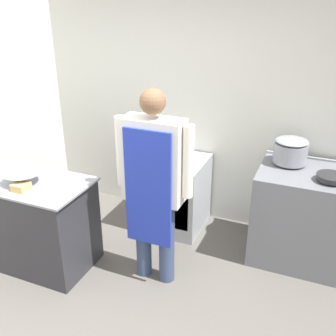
# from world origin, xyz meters

# --- Properties ---
(ground_plane) EXTENTS (14.00, 14.00, 0.00)m
(ground_plane) POSITION_xyz_m (0.00, 0.00, 0.00)
(ground_plane) COLOR #5B5651
(wall_back) EXTENTS (8.00, 0.05, 2.70)m
(wall_back) POSITION_xyz_m (0.00, 2.07, 1.35)
(wall_back) COLOR silver
(wall_back) RESTS_ON ground_plane
(prep_counter) EXTENTS (1.23, 0.65, 0.87)m
(prep_counter) POSITION_xyz_m (-1.12, 0.58, 0.44)
(prep_counter) COLOR #2D2D33
(prep_counter) RESTS_ON ground_plane
(stove) EXTENTS (0.90, 0.72, 0.95)m
(stove) POSITION_xyz_m (1.28, 1.63, 0.47)
(stove) COLOR slate
(stove) RESTS_ON ground_plane
(fridge_unit) EXTENTS (0.70, 0.64, 0.81)m
(fridge_unit) POSITION_xyz_m (-0.11, 1.70, 0.40)
(fridge_unit) COLOR #A8ADB2
(fridge_unit) RESTS_ON ground_plane
(person_cook) EXTENTS (0.69, 0.24, 1.78)m
(person_cook) POSITION_xyz_m (0.09, 0.80, 1.03)
(person_cook) COLOR #38476B
(person_cook) RESTS_ON ground_plane
(mixing_bowl) EXTENTS (0.34, 0.34, 0.10)m
(mixing_bowl) POSITION_xyz_m (-1.08, 0.54, 0.92)
(mixing_bowl) COLOR gray
(mixing_bowl) RESTS_ON prep_counter
(plastic_tub) EXTENTS (0.13, 0.13, 0.07)m
(plastic_tub) POSITION_xyz_m (-1.00, 0.41, 0.91)
(plastic_tub) COLOR #D8B266
(plastic_tub) RESTS_ON prep_counter
(stock_pot) EXTENTS (0.32, 0.32, 0.24)m
(stock_pot) POSITION_xyz_m (1.08, 1.76, 1.07)
(stock_pot) COLOR gray
(stock_pot) RESTS_ON stove
(saute_pan) EXTENTS (0.25, 0.25, 0.04)m
(saute_pan) POSITION_xyz_m (1.46, 1.51, 0.97)
(saute_pan) COLOR #262628
(saute_pan) RESTS_ON stove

